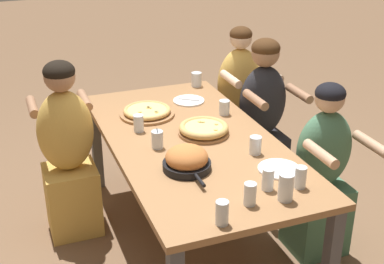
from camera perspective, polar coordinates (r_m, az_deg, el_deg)
ground_plane at (r=3.69m, az=-0.00°, el=-11.28°), size 18.00×18.00×0.00m
dining_table at (r=3.34m, az=-0.00°, el=-1.97°), size 1.96×0.99×0.75m
pizza_board_main at (r=3.66m, az=-4.81°, el=2.16°), size 0.37×0.37×0.05m
pizza_board_second at (r=3.37m, az=1.26°, el=0.31°), size 0.32×0.32×0.06m
skillet_bowl at (r=2.94m, az=-0.55°, el=-2.99°), size 0.39×0.27×0.14m
empty_plate_a at (r=3.89m, az=-0.35°, el=3.36°), size 0.23×0.23×0.02m
empty_plate_b at (r=3.00m, az=9.27°, el=-3.92°), size 0.24×0.24×0.02m
cocktail_glass_blue at (r=3.19m, az=-3.71°, el=-0.89°), size 0.07×0.07×0.14m
drinking_glass_a at (r=2.65m, az=6.15°, el=-6.76°), size 0.06×0.06×0.12m
drinking_glass_b at (r=4.19m, az=0.48°, el=5.54°), size 0.08×0.08×0.11m
drinking_glass_c at (r=3.41m, az=-5.72°, el=0.93°), size 0.07×0.07×0.11m
drinking_glass_d at (r=3.14m, az=6.78°, el=-1.41°), size 0.07×0.07×0.11m
drinking_glass_e at (r=2.49m, az=3.22°, el=-8.73°), size 0.06×0.06×0.12m
drinking_glass_f at (r=2.83m, az=11.48°, el=-4.90°), size 0.06×0.06×0.12m
drinking_glass_g at (r=2.78m, az=8.10°, el=-5.09°), size 0.06×0.06×0.12m
drinking_glass_h at (r=2.70m, az=9.98°, el=-5.81°), size 0.08×0.08×0.15m
drinking_glass_i at (r=3.66m, az=3.47°, el=2.55°), size 0.07×0.07×0.10m
diner_far_midleft at (r=4.01m, az=7.43°, el=0.83°), size 0.51×0.40×1.21m
diner_near_midleft at (r=3.59m, az=-13.07°, el=-2.63°), size 0.51×0.40×1.22m
diner_far_midright at (r=3.43m, az=13.59°, el=-4.90°), size 0.51×0.40×1.15m
diner_far_left at (r=4.34m, az=4.96°, el=2.63°), size 0.51×0.40×1.21m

